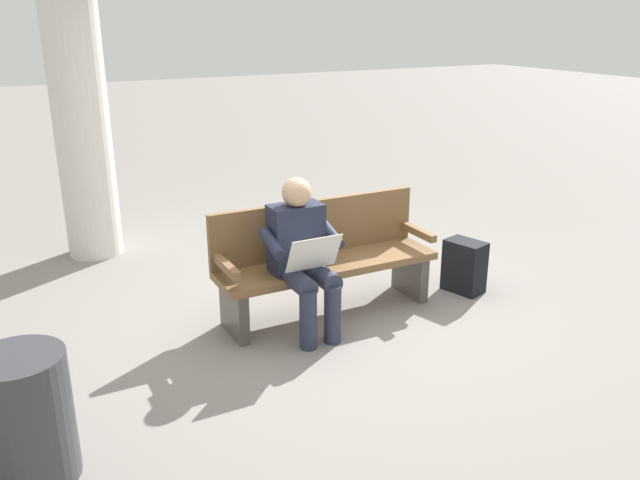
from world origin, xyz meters
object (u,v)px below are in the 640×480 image
at_px(backpack, 465,266).
at_px(trash_bin, 26,418).
at_px(bench_near, 324,257).
at_px(support_pillar, 77,87).
at_px(person_seated, 303,253).

relative_size(backpack, trash_bin, 0.64).
height_order(bench_near, support_pillar, support_pillar).
height_order(person_seated, trash_bin, person_seated).
bearing_deg(trash_bin, person_seated, -157.02).
bearing_deg(bench_near, backpack, 170.25).
height_order(backpack, support_pillar, support_pillar).
distance_m(bench_near, trash_bin, 2.56).
xyz_separation_m(bench_near, person_seated, (0.30, 0.23, 0.17)).
bearing_deg(support_pillar, backpack, 136.86).
xyz_separation_m(support_pillar, trash_bin, (0.91, 3.36, -1.29)).
bearing_deg(trash_bin, backpack, -166.59).
bearing_deg(person_seated, backpack, -179.48).
bearing_deg(trash_bin, bench_near, -154.91).
bearing_deg(backpack, bench_near, -10.16).
relative_size(bench_near, backpack, 3.94).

